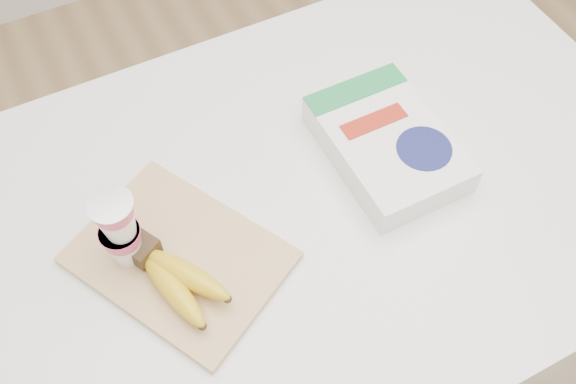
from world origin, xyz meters
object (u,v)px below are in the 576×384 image
at_px(cutting_board, 179,258).
at_px(cereal_box, 387,144).
at_px(yogurt_stack, 119,229).
at_px(table, 311,303).
at_px(bananas, 175,277).

xyz_separation_m(cutting_board, cereal_box, (0.42, 0.03, 0.02)).
distance_m(yogurt_stack, cereal_box, 0.50).
relative_size(table, bananas, 6.49).
distance_m(table, yogurt_stack, 0.70).
relative_size(cutting_board, bananas, 1.63).
relative_size(yogurt_stack, cereal_box, 0.55).
xyz_separation_m(table, cereal_box, (0.15, 0.01, 0.53)).
relative_size(cutting_board, yogurt_stack, 2.09).
xyz_separation_m(bananas, cereal_box, (0.45, 0.08, -0.01)).
relative_size(bananas, yogurt_stack, 1.28).
distance_m(table, cutting_board, 0.58).
height_order(cutting_board, yogurt_stack, yogurt_stack).
bearing_deg(bananas, cutting_board, 64.50).
relative_size(table, yogurt_stack, 8.34).
xyz_separation_m(bananas, yogurt_stack, (-0.05, 0.08, 0.06)).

